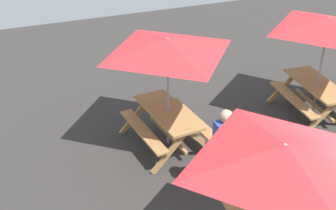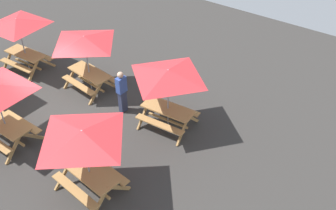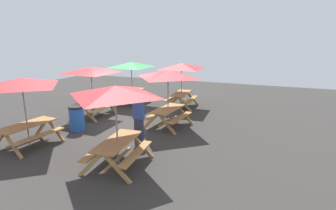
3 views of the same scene
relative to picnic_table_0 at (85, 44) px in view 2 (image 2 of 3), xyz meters
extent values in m
plane|color=#33302D|center=(-0.13, 1.91, -1.99)|extent=(24.00, 24.00, 0.00)
cube|color=#A87A44|center=(0.00, 0.00, -1.25)|extent=(1.86, 0.88, 0.05)
cube|color=#A87A44|center=(-0.06, -0.55, -1.54)|extent=(1.82, 0.44, 0.04)
cube|color=#A87A44|center=(0.06, 0.55, -1.54)|extent=(1.82, 0.44, 0.04)
cube|color=#A87A44|center=(-0.81, -0.28, -1.62)|extent=(0.14, 0.80, 0.81)
cube|color=#A87A44|center=(-0.74, 0.44, -1.62)|extent=(0.14, 0.80, 0.81)
cube|color=#A87A44|center=(0.74, -0.44, -1.62)|extent=(0.14, 0.80, 0.81)
cube|color=#A87A44|center=(0.81, 0.28, -1.62)|extent=(0.14, 0.80, 0.81)
cube|color=#A87A44|center=(0.00, 0.00, -1.77)|extent=(1.56, 0.23, 0.06)
cylinder|color=gray|center=(0.00, 0.00, -0.84)|extent=(0.04, 0.04, 2.30)
pyramid|color=red|center=(0.00, 0.00, 0.17)|extent=(2.19, 2.19, 0.28)
cube|color=#A87A44|center=(3.18, 0.53, -1.25)|extent=(1.84, 0.81, 0.05)
cube|color=#A87A44|center=(3.22, -0.02, -1.54)|extent=(1.81, 0.37, 0.04)
cube|color=#A87A44|center=(3.15, 1.08, -1.54)|extent=(1.81, 0.37, 0.04)
cube|color=#A87A44|center=(2.43, 0.12, -1.62)|extent=(0.11, 0.80, 0.81)
cube|color=#A87A44|center=(2.38, 0.85, -1.62)|extent=(0.11, 0.80, 0.81)
cube|color=#A87A44|center=(3.98, 0.22, -1.62)|extent=(0.11, 0.80, 0.81)
cube|color=#A87A44|center=(3.94, 0.94, -1.62)|extent=(0.11, 0.80, 0.81)
cube|color=#A87A44|center=(3.18, 0.53, -1.77)|extent=(1.56, 0.17, 0.06)
cylinder|color=gray|center=(3.18, 0.53, -0.84)|extent=(0.04, 0.04, 2.30)
pyramid|color=red|center=(3.18, 0.53, 0.17)|extent=(2.82, 2.82, 0.28)
cube|color=#A87A44|center=(-3.74, 0.00, -1.25)|extent=(1.86, 0.87, 0.05)
cube|color=#A87A44|center=(-3.69, -0.55, -1.54)|extent=(1.82, 0.43, 0.04)
cube|color=#A87A44|center=(-3.79, 0.54, -1.54)|extent=(1.82, 0.43, 0.04)
cube|color=#A87A44|center=(-4.48, -0.44, -1.62)|extent=(0.13, 0.80, 0.81)
cube|color=#A87A44|center=(-4.55, 0.29, -1.62)|extent=(0.13, 0.80, 0.81)
cube|color=#A87A44|center=(-2.93, -0.29, -1.62)|extent=(0.13, 0.80, 0.81)
cube|color=#A87A44|center=(-3.00, 0.43, -1.62)|extent=(0.13, 0.80, 0.81)
cube|color=#A87A44|center=(-3.74, 0.00, -1.77)|extent=(1.56, 0.22, 0.06)
cylinder|color=gray|center=(-3.74, 0.00, -0.84)|extent=(0.04, 0.04, 2.30)
pyramid|color=red|center=(-3.74, 0.00, 0.17)|extent=(2.18, 2.18, 0.28)
cube|color=#A87A44|center=(-3.63, 3.55, -1.25)|extent=(1.86, 0.86, 0.05)
cube|color=#A87A44|center=(-3.68, 3.00, -1.54)|extent=(1.82, 0.42, 0.04)
cube|color=#A87A44|center=(-3.58, 4.10, -1.54)|extent=(1.82, 0.42, 0.04)
cube|color=#A87A44|center=(-4.44, 3.26, -1.62)|extent=(0.13, 0.80, 0.81)
cube|color=#A87A44|center=(-4.37, 3.99, -1.62)|extent=(0.13, 0.80, 0.81)
cube|color=#A87A44|center=(-2.88, 3.12, -1.62)|extent=(0.13, 0.80, 0.81)
cube|color=#A87A44|center=(-2.82, 3.84, -1.62)|extent=(0.13, 0.80, 0.81)
cube|color=#A87A44|center=(-3.63, 3.55, -1.77)|extent=(1.56, 0.21, 0.06)
cylinder|color=gray|center=(-3.63, 3.55, -0.84)|extent=(0.04, 0.04, 2.30)
pyramid|color=red|center=(-3.63, 3.55, 0.17)|extent=(2.17, 2.17, 0.28)
cube|color=#A87A44|center=(0.01, 3.71, -1.25)|extent=(1.80, 0.71, 0.05)
cube|color=#A87A44|center=(0.01, 3.16, -1.54)|extent=(1.80, 0.27, 0.04)
cube|color=#A87A44|center=(-0.77, 3.34, -1.62)|extent=(0.06, 0.80, 0.81)
cube|color=#A87A44|center=(-0.77, 4.07, -1.62)|extent=(0.06, 0.80, 0.81)
cube|color=#A87A44|center=(0.79, 3.35, -1.62)|extent=(0.06, 0.80, 0.81)
cube|color=#A87A44|center=(0.01, 3.71, -1.77)|extent=(1.56, 0.07, 0.06)
cylinder|color=gray|center=(0.01, 3.71, -0.84)|extent=(0.04, 0.04, 2.30)
cylinder|color=blue|center=(-1.79, 3.11, -1.54)|extent=(0.56, 0.56, 0.90)
cylinder|color=black|center=(-1.79, 3.11, -1.05)|extent=(0.59, 0.59, 0.08)
cube|color=#2D334C|center=(-1.94, 0.29, -1.56)|extent=(0.20, 0.29, 0.85)
cube|color=#334C99|center=(-1.94, 0.29, -0.84)|extent=(0.24, 0.37, 0.60)
sphere|color=tan|center=(-1.94, 0.29, -0.43)|extent=(0.22, 0.22, 0.22)
camera|label=1|loc=(3.77, -3.03, 3.43)|focal=50.00mm
camera|label=2|loc=(-9.52, 7.91, 6.65)|focal=40.00mm
camera|label=3|loc=(-9.49, -3.85, 1.50)|focal=28.00mm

